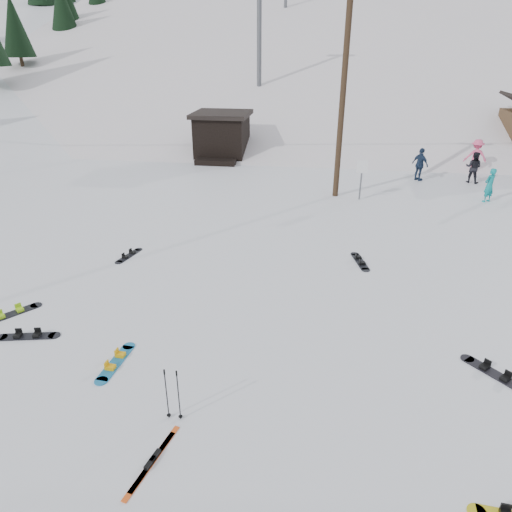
# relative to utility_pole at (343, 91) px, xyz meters

# --- Properties ---
(ground) EXTENTS (200.00, 200.00, 0.00)m
(ground) POSITION_rel_utility_pole_xyz_m (-2.00, -14.00, -4.68)
(ground) COLOR white
(ground) RESTS_ON ground
(ski_slope) EXTENTS (60.00, 85.24, 65.97)m
(ski_slope) POSITION_rel_utility_pole_xyz_m (-2.00, 41.00, -16.68)
(ski_slope) COLOR white
(ski_slope) RESTS_ON ground
(ridge_left) EXTENTS (47.54, 95.03, 58.38)m
(ridge_left) POSITION_rel_utility_pole_xyz_m (-38.00, 34.00, -15.68)
(ridge_left) COLOR white
(ridge_left) RESTS_ON ground
(treeline_left) EXTENTS (20.00, 64.00, 10.00)m
(treeline_left) POSITION_rel_utility_pole_xyz_m (-36.00, 26.00, -4.68)
(treeline_left) COLOR black
(treeline_left) RESTS_ON ground
(treeline_crest) EXTENTS (50.00, 6.00, 10.00)m
(treeline_crest) POSITION_rel_utility_pole_xyz_m (-2.00, 72.00, -4.68)
(treeline_crest) COLOR black
(treeline_crest) RESTS_ON ski_slope
(utility_pole) EXTENTS (2.00, 0.26, 9.00)m
(utility_pole) POSITION_rel_utility_pole_xyz_m (0.00, 0.00, 0.00)
(utility_pole) COLOR #3A2819
(utility_pole) RESTS_ON ground
(trail_sign) EXTENTS (0.50, 0.09, 1.85)m
(trail_sign) POSITION_rel_utility_pole_xyz_m (1.10, -0.42, -3.41)
(trail_sign) COLOR #595B60
(trail_sign) RESTS_ON ground
(lift_hut) EXTENTS (3.40, 4.10, 2.75)m
(lift_hut) POSITION_rel_utility_pole_xyz_m (-7.00, 6.94, -3.32)
(lift_hut) COLOR black
(lift_hut) RESTS_ON ground
(lift_tower_near) EXTENTS (2.20, 0.36, 8.00)m
(lift_tower_near) POSITION_rel_utility_pole_xyz_m (-6.00, 16.00, 3.18)
(lift_tower_near) COLOR #595B60
(lift_tower_near) RESTS_ON ski_slope
(hero_snowboard) EXTENTS (0.39, 1.56, 0.11)m
(hero_snowboard) POSITION_rel_utility_pole_xyz_m (-5.00, -13.38, -4.65)
(hero_snowboard) COLOR #1B77B0
(hero_snowboard) RESTS_ON ground
(hero_skis) EXTENTS (0.47, 1.67, 0.09)m
(hero_skis) POSITION_rel_utility_pole_xyz_m (-3.22, -15.82, -4.66)
(hero_skis) COLOR #D04815
(hero_skis) RESTS_ON ground
(ski_poles) EXTENTS (0.32, 0.08, 1.16)m
(ski_poles) POSITION_rel_utility_pole_xyz_m (-3.15, -14.78, -4.09)
(ski_poles) COLOR black
(ski_poles) RESTS_ON ground
(board_scatter_a) EXTENTS (1.54, 0.57, 0.11)m
(board_scatter_a) POSITION_rel_utility_pole_xyz_m (-7.59, -12.74, -4.65)
(board_scatter_a) COLOR black
(board_scatter_a) RESTS_ON ground
(board_scatter_b) EXTENTS (0.52, 1.33, 0.10)m
(board_scatter_b) POSITION_rel_utility_pole_xyz_m (-7.00, -7.89, -4.66)
(board_scatter_b) COLOR black
(board_scatter_b) RESTS_ON ground
(board_scatter_c) EXTENTS (1.10, 1.36, 0.11)m
(board_scatter_c) POSITION_rel_utility_pole_xyz_m (-8.65, -11.88, -4.65)
(board_scatter_c) COLOR black
(board_scatter_c) RESTS_ON ground
(board_scatter_d) EXTENTS (1.20, 1.25, 0.11)m
(board_scatter_d) POSITION_rel_utility_pole_xyz_m (3.41, -12.49, -4.65)
(board_scatter_d) COLOR black
(board_scatter_d) RESTS_ON ground
(board_scatter_f) EXTENTS (0.57, 1.45, 0.10)m
(board_scatter_f) POSITION_rel_utility_pole_xyz_m (0.78, -7.17, -4.65)
(board_scatter_f) COLOR black
(board_scatter_f) RESTS_ON ground
(skier_teal) EXTENTS (0.67, 0.62, 1.55)m
(skier_teal) POSITION_rel_utility_pole_xyz_m (6.81, 0.12, -3.91)
(skier_teal) COLOR #0D878B
(skier_teal) RESTS_ON ground
(skier_dark) EXTENTS (0.96, 0.89, 1.59)m
(skier_dark) POSITION_rel_utility_pole_xyz_m (6.96, 3.32, -3.89)
(skier_dark) COLOR black
(skier_dark) RESTS_ON ground
(skier_pink) EXTENTS (1.20, 0.72, 1.82)m
(skier_pink) POSITION_rel_utility_pole_xyz_m (7.61, 5.42, -3.77)
(skier_pink) COLOR #F55687
(skier_pink) RESTS_ON ground
(skier_navy) EXTENTS (0.94, 1.03, 1.69)m
(skier_navy) POSITION_rel_utility_pole_xyz_m (4.32, 3.31, -3.84)
(skier_navy) COLOR #1C2C46
(skier_navy) RESTS_ON ground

